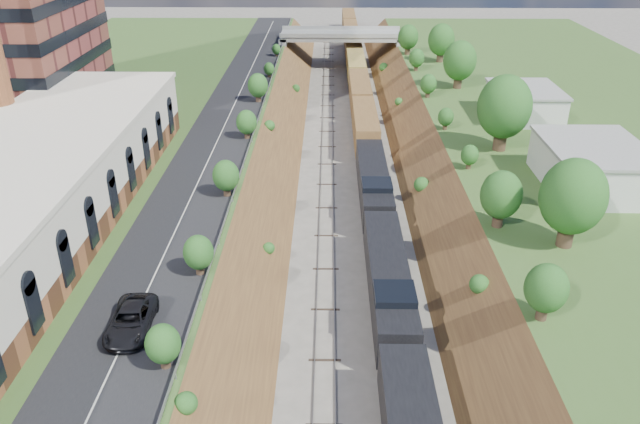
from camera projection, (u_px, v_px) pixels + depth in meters
platform_left at (60, 174)px, 70.94m from camera, size 44.00×180.00×5.00m
embankment_left at (254, 195)px, 71.79m from camera, size 10.00×180.00×10.00m
embankment_right at (445, 196)px, 71.51m from camera, size 10.00×180.00×10.00m
rail_left_track at (327, 195)px, 71.64m from camera, size 1.58×180.00×0.18m
rail_right_track at (372, 195)px, 71.57m from camera, size 1.58×180.00×0.18m
road at (211, 154)px, 69.58m from camera, size 8.00×180.00×0.10m
guardrail at (248, 151)px, 69.13m from camera, size 0.10×171.00×0.70m
commercial_building at (0, 215)px, 48.53m from camera, size 14.30×62.30×7.00m
overpass at (341, 42)px, 124.86m from camera, size 24.50×8.30×7.40m
white_building_near at (592, 167)px, 61.06m from camera, size 9.00×12.00×4.00m
white_building_far at (524, 104)px, 80.82m from camera, size 8.00×10.00×3.60m
tree_right_large at (573, 197)px, 49.35m from camera, size 5.25×5.25×7.61m
tree_left_crest at (149, 396)px, 32.89m from camera, size 2.45×2.45×3.55m
freight_train at (360, 95)px, 99.08m from camera, size 3.14×159.75×4.67m
suv at (131, 320)px, 40.70m from camera, size 2.83×5.77×1.58m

